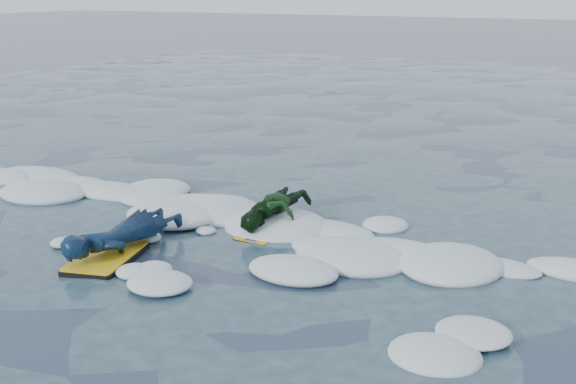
{
  "coord_description": "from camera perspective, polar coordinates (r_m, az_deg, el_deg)",
  "views": [
    {
      "loc": [
        3.49,
        -5.14,
        2.59
      ],
      "look_at": [
        -0.23,
        1.6,
        0.4
      ],
      "focal_mm": 45.0,
      "sensor_mm": 36.0,
      "label": 1
    }
  ],
  "objects": [
    {
      "name": "prone_child_unit",
      "position": [
        7.88,
        -1.03,
        -1.67
      ],
      "size": [
        0.57,
        1.12,
        0.42
      ],
      "rotation": [
        0.0,
        0.0,
        1.56
      ],
      "color": "black",
      "rests_on": "ground"
    },
    {
      "name": "foam_band",
      "position": [
        7.55,
        -0.53,
        -4.17
      ],
      "size": [
        12.0,
        3.1,
        0.3
      ],
      "primitive_type": null,
      "color": "white",
      "rests_on": "ground"
    },
    {
      "name": "prone_woman_unit",
      "position": [
        7.39,
        -13.07,
        -3.5
      ],
      "size": [
        0.76,
        1.51,
        0.37
      ],
      "rotation": [
        0.0,
        0.0,
        1.85
      ],
      "color": "black",
      "rests_on": "ground"
    },
    {
      "name": "ground",
      "position": [
        6.73,
        -4.88,
        -6.79
      ],
      "size": [
        120.0,
        120.0,
        0.0
      ],
      "primitive_type": "plane",
      "color": "#182339",
      "rests_on": "ground"
    }
  ]
}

